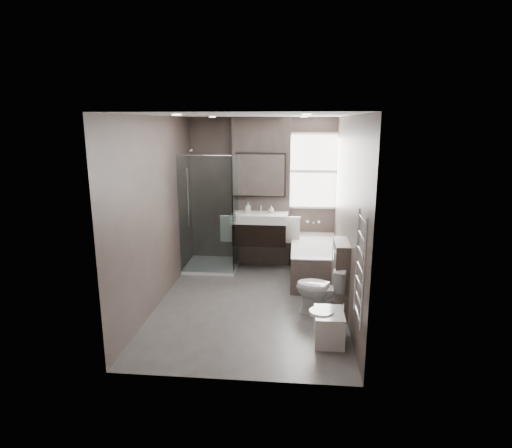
# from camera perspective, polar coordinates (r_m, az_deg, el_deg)

# --- Properties ---
(room) EXTENTS (2.70, 3.90, 2.70)m
(room) POSITION_cam_1_polar(r_m,az_deg,el_deg) (5.82, -0.67, 1.41)
(room) COLOR #56524F
(room) RESTS_ON ground
(vanity_pier) EXTENTS (1.00, 0.25, 2.60)m
(vanity_pier) POSITION_cam_1_polar(r_m,az_deg,el_deg) (7.56, 0.75, 4.21)
(vanity_pier) COLOR #524640
(vanity_pier) RESTS_ON ground
(vanity) EXTENTS (0.95, 0.47, 0.66)m
(vanity) POSITION_cam_1_polar(r_m,az_deg,el_deg) (7.33, 0.52, -0.55)
(vanity) COLOR black
(vanity) RESTS_ON vanity_pier
(mirror_cabinet) EXTENTS (0.86, 0.08, 0.76)m
(mirror_cabinet) POSITION_cam_1_polar(r_m,az_deg,el_deg) (7.35, 0.66, 6.55)
(mirror_cabinet) COLOR black
(mirror_cabinet) RESTS_ON vanity_pier
(towel_left) EXTENTS (0.24, 0.06, 0.44)m
(towel_left) POSITION_cam_1_polar(r_m,az_deg,el_deg) (7.38, -3.83, -0.64)
(towel_left) COLOR silver
(towel_left) RESTS_ON vanity_pier
(towel_right) EXTENTS (0.24, 0.06, 0.44)m
(towel_right) POSITION_cam_1_polar(r_m,az_deg,el_deg) (7.29, 4.89, -0.84)
(towel_right) COLOR silver
(towel_right) RESTS_ON vanity_pier
(shower_enclosure) EXTENTS (0.90, 0.90, 2.00)m
(shower_enclosure) POSITION_cam_1_polar(r_m,az_deg,el_deg) (7.42, -5.33, -2.42)
(shower_enclosure) COLOR white
(shower_enclosure) RESTS_ON ground
(bathtub) EXTENTS (0.75, 1.60, 0.57)m
(bathtub) POSITION_cam_1_polar(r_m,az_deg,el_deg) (7.11, 7.75, -4.67)
(bathtub) COLOR #524640
(bathtub) RESTS_ON ground
(window) EXTENTS (0.98, 0.06, 1.33)m
(window) POSITION_cam_1_polar(r_m,az_deg,el_deg) (7.59, 7.67, 6.99)
(window) COLOR white
(window) RESTS_ON room
(toilet) EXTENTS (0.79, 0.60, 0.71)m
(toilet) POSITION_cam_1_polar(r_m,az_deg,el_deg) (5.81, 8.73, -8.53)
(toilet) COLOR white
(toilet) RESTS_ON ground
(cistern_box) EXTENTS (0.19, 0.55, 1.00)m
(cistern_box) POSITION_cam_1_polar(r_m,az_deg,el_deg) (5.80, 11.14, -7.11)
(cistern_box) COLOR #524640
(cistern_box) RESTS_ON ground
(bidet) EXTENTS (0.40, 0.47, 0.49)m
(bidet) POSITION_cam_1_polar(r_m,az_deg,el_deg) (5.19, 9.63, -13.28)
(bidet) COLOR white
(bidet) RESTS_ON ground
(towel_radiator) EXTENTS (0.03, 0.49, 1.10)m
(towel_radiator) POSITION_cam_1_polar(r_m,az_deg,el_deg) (4.34, 13.74, -5.68)
(towel_radiator) COLOR silver
(towel_radiator) RESTS_ON room
(soap_bottle_a) EXTENTS (0.08, 0.08, 0.18)m
(soap_bottle_a) POSITION_cam_1_polar(r_m,az_deg,el_deg) (7.30, -1.07, 2.18)
(soap_bottle_a) COLOR white
(soap_bottle_a) RESTS_ON vanity
(soap_bottle_b) EXTENTS (0.10, 0.10, 0.12)m
(soap_bottle_b) POSITION_cam_1_polar(r_m,az_deg,el_deg) (7.31, 2.05, 2.00)
(soap_bottle_b) COLOR white
(soap_bottle_b) RESTS_ON vanity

